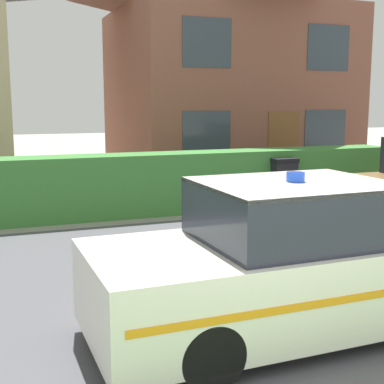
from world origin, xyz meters
name	(u,v)px	position (x,y,z in m)	size (l,w,h in m)	color
road_strip	(174,278)	(0.00, 4.68, 0.01)	(28.00, 6.73, 0.01)	#4C4C51
garden_hedge	(142,184)	(0.73, 8.93, 0.64)	(12.07, 0.88, 1.29)	#3D7F38
police_car	(302,263)	(0.70, 2.66, 0.72)	(4.48, 1.76, 1.65)	black
house_right	(225,63)	(5.22, 14.64, 3.63)	(7.26, 6.35, 7.13)	brown
wheelie_bin	(279,182)	(3.83, 8.55, 0.57)	(0.58, 0.72, 1.14)	black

